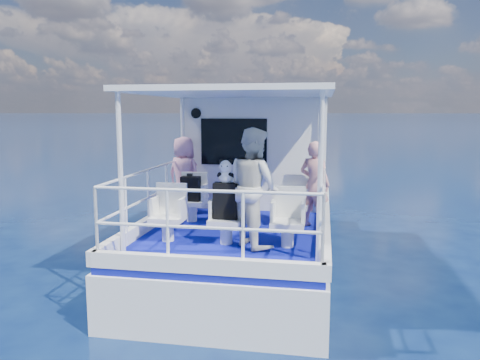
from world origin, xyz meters
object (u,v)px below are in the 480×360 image
Objects in this scene: passenger_port_fwd at (184,175)px; panda at (226,171)px; backpack_center at (226,201)px; passenger_stbd_aft at (254,187)px.

panda is (1.25, -2.00, 0.35)m from passenger_port_fwd.
panda reaches higher than backpack_center.
passenger_port_fwd is 4.22× the size of panda.
passenger_port_fwd is at bearing 121.94° from backpack_center.
panda is (0.00, 0.00, 0.44)m from backpack_center.
panda is at bearing 140.78° from passenger_port_fwd.
backpack_center is at bearing 140.75° from passenger_port_fwd.
backpack_center is (-0.41, 0.01, -0.21)m from passenger_stbd_aft.
backpack_center is 1.52× the size of panda.
passenger_stbd_aft reaches higher than passenger_port_fwd.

